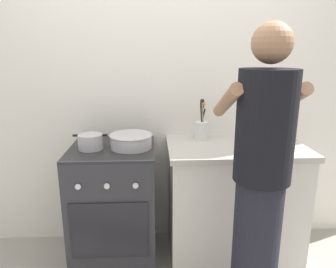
% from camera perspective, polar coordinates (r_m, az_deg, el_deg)
% --- Properties ---
extents(ground, '(6.00, 6.00, 0.00)m').
position_cam_1_polar(ground, '(2.53, -1.08, -23.28)').
color(ground, gray).
extents(back_wall, '(3.20, 0.10, 2.50)m').
position_cam_1_polar(back_wall, '(2.52, 3.00, 7.78)').
color(back_wall, silver).
rests_on(back_wall, ground).
extents(countertop, '(1.00, 0.60, 0.90)m').
position_cam_1_polar(countertop, '(2.48, 11.84, -11.99)').
color(countertop, silver).
rests_on(countertop, ground).
extents(stove_range, '(0.60, 0.62, 0.90)m').
position_cam_1_polar(stove_range, '(2.42, -9.77, -12.64)').
color(stove_range, '#2D2D33').
rests_on(stove_range, ground).
extents(pot, '(0.24, 0.17, 0.11)m').
position_cam_1_polar(pot, '(2.23, -14.00, -1.38)').
color(pot, '#B2B2B7').
rests_on(pot, stove_range).
extents(mixing_bowl, '(0.31, 0.31, 0.10)m').
position_cam_1_polar(mixing_bowl, '(2.21, -6.77, -1.15)').
color(mixing_bowl, '#B7B7BC').
rests_on(mixing_bowl, stove_range).
extents(utensil_crock, '(0.10, 0.10, 0.32)m').
position_cam_1_polar(utensil_crock, '(2.40, 6.16, 1.02)').
color(utensil_crock, silver).
rests_on(utensil_crock, countertop).
extents(spice_bottle, '(0.04, 0.04, 0.09)m').
position_cam_1_polar(spice_bottle, '(2.33, 13.71, -0.85)').
color(spice_bottle, silver).
rests_on(spice_bottle, countertop).
extents(person, '(0.41, 0.50, 1.70)m').
position_cam_1_polar(person, '(1.76, 16.52, -9.14)').
color(person, black).
rests_on(person, ground).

